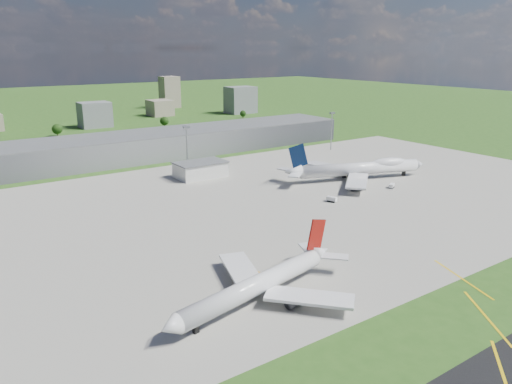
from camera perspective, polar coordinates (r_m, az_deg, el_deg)
ground at (r=312.63m, az=-12.38°, el=3.28°), size 1400.00×1400.00×0.00m
apron at (r=223.80m, az=1.08°, el=-1.41°), size 360.00×190.00×0.08m
terminal at (r=324.78m, az=-13.50°, el=5.04°), size 300.00×42.00×15.00m
ops_building at (r=271.80m, az=-6.37°, el=2.52°), size 26.00×16.00×8.00m
mast_center at (r=282.00m, az=-7.93°, el=5.81°), size 3.50×2.00×25.90m
mast_east at (r=345.32m, az=8.65°, el=7.66°), size 3.50×2.00×25.90m
airliner_red_twin at (r=140.14m, az=0.53°, el=-10.48°), size 64.39×49.49×17.79m
airliner_blue_quad at (r=270.75m, az=11.76°, el=2.63°), size 78.57×60.13×21.15m
tug_yellow at (r=153.45m, az=-0.24°, el=-9.58°), size 4.11×3.13×1.80m
van_white_near at (r=229.42m, az=8.65°, el=-0.85°), size 3.58×5.09×2.40m
van_white_far at (r=258.48m, az=15.25°, el=0.67°), size 4.56×3.61×2.19m
bldg_c at (r=466.27m, az=-17.94°, el=8.40°), size 26.00×20.00×22.00m
bldg_ce at (r=531.84m, az=-10.92°, el=9.42°), size 22.00×24.00×16.00m
bldg_e at (r=543.15m, az=-1.79°, el=10.47°), size 30.00×22.00×28.00m
bldg_tall_e at (r=601.76m, az=-9.85°, el=11.18°), size 20.00×18.00×36.00m
tree_c at (r=427.93m, az=-21.79°, el=6.70°), size 8.10×8.10×9.90m
tree_e at (r=452.07m, az=-10.44°, el=7.99°), size 7.65×7.65×9.35m
tree_far_e at (r=504.22m, az=-1.50°, el=8.95°), size 6.30×6.30×7.70m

